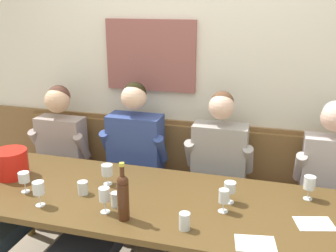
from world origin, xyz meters
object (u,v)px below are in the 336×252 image
Objects in this scene: wine_glass_by_bottle at (39,189)px; ice_bucket at (11,163)px; wall_bench at (180,206)px; dining_table at (154,207)px; wine_glass_right_end at (230,188)px; wine_glass_left_end at (107,171)px; wine_glass_center_rear at (224,197)px; person_right_seat at (119,182)px; wine_glass_center_front at (104,196)px; water_tumbler_left at (116,199)px; person_center_left_seat at (210,198)px; water_tumbler_center at (185,221)px; person_center_right_seat at (38,176)px; person_left_seat at (331,216)px; wine_glass_near_bucket at (309,184)px; wine_bottle_green_tall at (123,196)px; water_tumbler_right at (83,188)px; wine_glass_mid_right at (24,178)px.

ice_bucket is at bearing 144.32° from wine_glass_by_bottle.
wine_glass_by_bottle is at bearing -122.85° from wall_bench.
dining_table is 0.51m from wine_glass_right_end.
wine_glass_center_rear is at bearing -10.02° from wine_glass_left_end.
person_right_seat is 9.32× the size of wine_glass_left_end.
wine_glass_left_end is (-0.82, 0.14, 0.00)m from wine_glass_center_rear.
wine_glass_center_front is (0.85, -0.27, 0.01)m from ice_bucket.
person_center_left_seat is at bearing 43.80° from water_tumbler_left.
wine_glass_left_end is at bearing 169.98° from wine_glass_center_rear.
wine_glass_center_rear is at bearing -69.48° from person_center_left_seat.
water_tumbler_center is at bearing -118.73° from wine_glass_right_end.
wine_glass_center_rear is at bearing -13.13° from person_center_right_seat.
wine_glass_center_front is (0.16, -0.59, 0.22)m from person_right_seat.
person_left_seat is at bearing 7.31° from ice_bucket.
wine_glass_near_bucket is at bearing -25.92° from wall_bench.
person_center_left_seat is 0.82m from wine_glass_center_front.
water_tumbler_left is at bearing -28.17° from person_center_right_seat.
ice_bucket is at bearing -147.50° from wall_bench.
wine_glass_center_rear reaches higher than water_tumbler_center.
ice_bucket is 0.67× the size of wine_bottle_green_tall.
dining_table is at bearing 46.81° from wine_glass_center_front.
dining_table is 0.37m from wine_glass_center_front.
person_right_seat is at bearing 24.12° from ice_bucket.
wall_bench is 20.33× the size of wine_glass_center_rear.
person_right_seat is 1.00× the size of person_left_seat.
water_tumbler_left is at bearing -18.02° from water_tumbler_right.
ice_bucket is 1.66× the size of wine_glass_left_end.
person_right_seat is at bearing 105.24° from wine_glass_center_front.
ice_bucket is at bearing -90.70° from person_center_right_seat.
person_right_seat reaches higher than wine_bottle_green_tall.
water_tumbler_right is (-0.73, 0.22, -0.01)m from water_tumbler_center.
wine_glass_right_end is at bearing -159.14° from wine_glass_near_bucket.
person_right_seat is at bearing 176.40° from wine_glass_near_bucket.
dining_table is 1.99× the size of person_left_seat.
person_left_seat reaches higher than water_tumbler_right.
water_tumbler_right is (-0.37, 0.21, -0.11)m from wine_bottle_green_tall.
wine_glass_near_bucket is 1.71× the size of water_tumbler_left.
wine_glass_mid_right is 0.65m from water_tumbler_left.
person_center_left_seat is 0.37m from wine_glass_right_end.
water_tumbler_left is at bearing -102.30° from wall_bench.
person_right_seat reaches higher than wine_glass_mid_right.
wine_glass_by_bottle reaches higher than wine_glass_center_rear.
wine_bottle_green_tall is 0.56m from wine_glass_by_bottle.
ice_bucket is at bearing 162.18° from wine_glass_center_front.
person_center_left_seat is (0.31, -0.40, 0.33)m from wall_bench.
ice_bucket is at bearing -172.69° from person_left_seat.
wine_glass_left_end is (-1.31, -0.16, -0.01)m from wine_glass_near_bucket.
wine_glass_center_front is at bearing -17.82° from ice_bucket.
water_tumbler_center is at bearing -46.35° from dining_table.
dining_table is 0.52m from person_right_seat.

